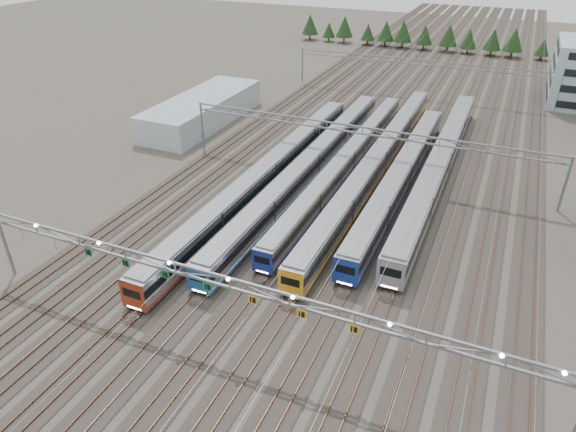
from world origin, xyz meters
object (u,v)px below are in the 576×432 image
at_px(gantry_mid, 362,136).
at_px(gantry_far, 421,67).
at_px(train_e, 401,176).
at_px(train_f, 440,164).
at_px(train_b, 310,164).
at_px(gantry_near, 229,286).
at_px(train_d, 377,161).
at_px(train_c, 346,161).
at_px(west_shed, 203,110).
at_px(train_a, 267,174).

relative_size(gantry_mid, gantry_far, 1.00).
distance_m(train_e, train_f, 7.70).
height_order(train_b, gantry_near, gantry_near).
height_order(train_d, gantry_far, gantry_far).
xyz_separation_m(train_c, gantry_far, (2.25, 44.70, 4.49)).
distance_m(gantry_near, west_shed, 61.83).
bearing_deg(gantry_far, gantry_mid, -90.00).
bearing_deg(train_a, gantry_far, 78.31).
height_order(train_b, train_c, train_b).
bearing_deg(gantry_near, gantry_far, 89.97).
xyz_separation_m(gantry_near, west_shed, (-34.74, 50.94, -4.61)).
height_order(train_d, west_shed, west_shed).
bearing_deg(train_d, west_shed, 165.99).
height_order(train_a, gantry_mid, gantry_mid).
bearing_deg(gantry_far, train_c, -92.88).
distance_m(train_a, west_shed, 31.00).
bearing_deg(train_b, train_a, -128.13).
relative_size(train_f, gantry_mid, 1.10).
distance_m(train_e, west_shed, 43.50).
xyz_separation_m(train_e, gantry_far, (-6.75, 47.10, 4.25)).
bearing_deg(west_shed, gantry_mid, -17.28).
relative_size(train_e, gantry_near, 0.92).
bearing_deg(train_e, train_a, -158.05).
xyz_separation_m(train_f, west_shed, (-46.03, 6.67, 0.23)).
relative_size(train_e, train_f, 0.84).
relative_size(train_b, gantry_far, 1.12).
height_order(train_a, train_f, train_f).
height_order(train_c, train_e, train_e).
bearing_deg(gantry_mid, train_b, -151.82).
bearing_deg(gantry_far, train_d, -87.03).
height_order(train_c, west_shed, west_shed).
distance_m(gantry_far, west_shed, 48.92).
bearing_deg(train_c, train_f, 15.94).
relative_size(train_c, train_f, 0.97).
distance_m(gantry_mid, west_shed, 36.64).
distance_m(train_a, train_f, 26.24).
bearing_deg(gantry_far, train_b, -97.90).
xyz_separation_m(train_b, train_d, (9.00, 5.20, 0.02)).
bearing_deg(gantry_near, train_f, 75.68).
relative_size(train_b, train_f, 1.03).
distance_m(train_a, gantry_far, 55.66).
xyz_separation_m(train_a, gantry_near, (11.20, -30.77, 4.94)).
distance_m(train_b, train_f, 19.61).
relative_size(gantry_far, west_shed, 1.88).
distance_m(train_c, west_shed, 34.20).
bearing_deg(train_f, train_d, -164.07).
relative_size(train_b, train_c, 1.06).
height_order(gantry_mid, west_shed, gantry_mid).
distance_m(train_a, train_c, 13.20).
distance_m(gantry_mid, gantry_far, 45.00).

